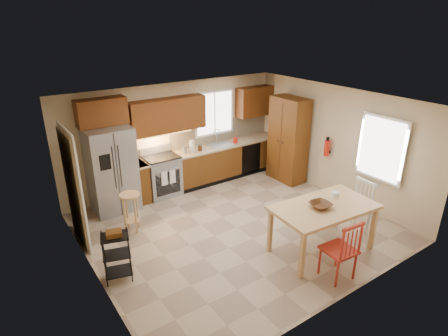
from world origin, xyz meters
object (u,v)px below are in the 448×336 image
(table_bowl, at_px, (320,208))
(bar_stool, at_px, (131,212))
(fire_extinguisher, at_px, (327,148))
(dining_table, at_px, (322,229))
(table_jar, at_px, (335,196))
(chair_red, at_px, (339,249))
(utility_cart, at_px, (117,257))
(soap_bottle, at_px, (235,139))
(range_stove, at_px, (162,176))
(refrigerator, at_px, (112,170))
(pantry, at_px, (288,140))
(chair_white, at_px, (355,208))

(table_bowl, distance_m, bar_stool, 3.52)
(fire_extinguisher, height_order, dining_table, fire_extinguisher)
(table_bowl, distance_m, table_jar, 0.52)
(chair_red, relative_size, utility_cart, 1.26)
(soap_bottle, bearing_deg, range_stove, 177.60)
(refrigerator, distance_m, pantry, 4.23)
(table_bowl, height_order, bar_stool, table_bowl)
(fire_extinguisher, height_order, table_bowl, fire_extinguisher)
(range_stove, distance_m, soap_bottle, 2.10)
(bar_stool, bearing_deg, table_jar, -16.80)
(pantry, xyz_separation_m, chair_white, (-0.70, -2.60, -0.52))
(fire_extinguisher, relative_size, utility_cart, 0.43)
(pantry, xyz_separation_m, bar_stool, (-4.17, -0.12, -0.66))
(refrigerator, bearing_deg, table_jar, -50.36)
(utility_cart, bearing_deg, fire_extinguisher, 20.53)
(pantry, height_order, bar_stool, pantry)
(table_jar, bearing_deg, chair_red, -134.22)
(fire_extinguisher, bearing_deg, soap_bottle, 120.53)
(table_bowl, bearing_deg, fire_extinguisher, 39.11)
(refrigerator, xyz_separation_m, chair_white, (3.43, -3.52, -0.38))
(range_stove, height_order, chair_white, chair_white)
(refrigerator, distance_m, fire_extinguisher, 4.76)
(bar_stool, bearing_deg, fire_extinguisher, 10.91)
(fire_extinguisher, xyz_separation_m, utility_cart, (-5.10, -0.33, -0.68))
(dining_table, distance_m, chair_white, 0.96)
(dining_table, xyz_separation_m, utility_cart, (-3.24, 1.27, -0.02))
(soap_bottle, relative_size, chair_white, 0.18)
(pantry, xyz_separation_m, fire_extinguisher, (0.20, -1.05, 0.05))
(refrigerator, distance_m, soap_bottle, 3.18)
(table_bowl, relative_size, table_jar, 2.07)
(table_bowl, bearing_deg, range_stove, 108.49)
(refrigerator, height_order, fire_extinguisher, refrigerator)
(refrigerator, distance_m, utility_cart, 2.48)
(fire_extinguisher, bearing_deg, refrigerator, 155.48)
(fire_extinguisher, height_order, table_jar, fire_extinguisher)
(chair_white, distance_m, table_bowl, 1.12)
(fire_extinguisher, xyz_separation_m, table_bowl, (-1.97, -1.60, -0.22))
(range_stove, bearing_deg, refrigerator, -177.01)
(dining_table, bearing_deg, soap_bottle, 83.50)
(soap_bottle, distance_m, utility_cart, 4.59)
(fire_extinguisher, bearing_deg, chair_red, -134.43)
(refrigerator, xyz_separation_m, table_bowl, (2.36, -3.57, -0.03))
(soap_bottle, xyz_separation_m, chair_red, (-1.05, -4.20, -0.47))
(range_stove, bearing_deg, fire_extinguisher, -32.62)
(chair_red, distance_m, table_jar, 1.13)
(table_bowl, bearing_deg, chair_red, -110.13)
(refrigerator, relative_size, pantry, 0.87)
(table_bowl, bearing_deg, bar_stool, 133.56)
(range_stove, bearing_deg, soap_bottle, -2.40)
(range_stove, relative_size, table_jar, 5.26)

